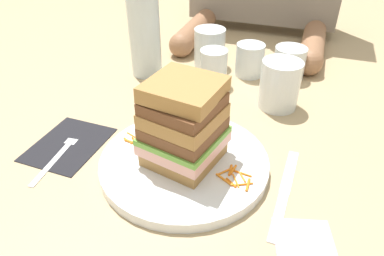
{
  "coord_description": "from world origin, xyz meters",
  "views": [
    {
      "loc": [
        0.16,
        -0.44,
        0.38
      ],
      "look_at": [
        0.0,
        0.0,
        0.06
      ],
      "focal_mm": 33.35,
      "sensor_mm": 36.0,
      "label": 1
    }
  ],
  "objects_px": {
    "knife": "(284,194)",
    "napkin_pink": "(305,245)",
    "napkin_dark": "(69,144)",
    "juice_glass": "(279,86)",
    "empty_tumbler_3": "(250,60)",
    "main_plate": "(186,163)",
    "fork": "(61,150)",
    "empty_tumbler_0": "(213,67)",
    "water_bottle": "(143,19)",
    "empty_tumbler_1": "(289,63)",
    "sandwich": "(185,124)",
    "empty_tumbler_2": "(210,47)"
  },
  "relations": [
    {
      "from": "napkin_dark",
      "to": "knife",
      "type": "distance_m",
      "value": 0.37
    },
    {
      "from": "empty_tumbler_3",
      "to": "napkin_pink",
      "type": "distance_m",
      "value": 0.49
    },
    {
      "from": "juice_glass",
      "to": "sandwich",
      "type": "bearing_deg",
      "value": -115.11
    },
    {
      "from": "knife",
      "to": "napkin_pink",
      "type": "bearing_deg",
      "value": -65.96
    },
    {
      "from": "napkin_dark",
      "to": "sandwich",
      "type": "bearing_deg",
      "value": 3.43
    },
    {
      "from": "main_plate",
      "to": "napkin_pink",
      "type": "xyz_separation_m",
      "value": [
        0.2,
        -0.09,
        -0.01
      ]
    },
    {
      "from": "napkin_dark",
      "to": "juice_glass",
      "type": "relative_size",
      "value": 1.44
    },
    {
      "from": "napkin_dark",
      "to": "empty_tumbler_3",
      "type": "distance_m",
      "value": 0.45
    },
    {
      "from": "sandwich",
      "to": "empty_tumbler_2",
      "type": "xyz_separation_m",
      "value": [
        -0.08,
        0.38,
        -0.04
      ]
    },
    {
      "from": "sandwich",
      "to": "water_bottle",
      "type": "distance_m",
      "value": 0.36
    },
    {
      "from": "sandwich",
      "to": "napkin_dark",
      "type": "distance_m",
      "value": 0.23
    },
    {
      "from": "napkin_dark",
      "to": "main_plate",
      "type": "bearing_deg",
      "value": 3.17
    },
    {
      "from": "napkin_dark",
      "to": "juice_glass",
      "type": "height_order",
      "value": "juice_glass"
    },
    {
      "from": "knife",
      "to": "fork",
      "type": "bearing_deg",
      "value": -176.36
    },
    {
      "from": "napkin_dark",
      "to": "empty_tumbler_0",
      "type": "distance_m",
      "value": 0.35
    },
    {
      "from": "empty_tumbler_0",
      "to": "empty_tumbler_3",
      "type": "relative_size",
      "value": 1.09
    },
    {
      "from": "juice_glass",
      "to": "napkin_pink",
      "type": "height_order",
      "value": "juice_glass"
    },
    {
      "from": "main_plate",
      "to": "empty_tumbler_3",
      "type": "distance_m",
      "value": 0.37
    },
    {
      "from": "juice_glass",
      "to": "empty_tumbler_1",
      "type": "height_order",
      "value": "juice_glass"
    },
    {
      "from": "knife",
      "to": "empty_tumbler_3",
      "type": "bearing_deg",
      "value": 109.32
    },
    {
      "from": "empty_tumbler_3",
      "to": "sandwich",
      "type": "bearing_deg",
      "value": -94.44
    },
    {
      "from": "sandwich",
      "to": "empty_tumbler_3",
      "type": "distance_m",
      "value": 0.37
    },
    {
      "from": "fork",
      "to": "empty_tumbler_0",
      "type": "xyz_separation_m",
      "value": [
        0.17,
        0.32,
        0.04
      ]
    },
    {
      "from": "main_plate",
      "to": "napkin_dark",
      "type": "xyz_separation_m",
      "value": [
        -0.22,
        -0.01,
        -0.01
      ]
    },
    {
      "from": "main_plate",
      "to": "empty_tumbler_3",
      "type": "bearing_deg",
      "value": 85.67
    },
    {
      "from": "empty_tumbler_1",
      "to": "napkin_pink",
      "type": "distance_m",
      "value": 0.48
    },
    {
      "from": "knife",
      "to": "water_bottle",
      "type": "relative_size",
      "value": 0.7
    },
    {
      "from": "juice_glass",
      "to": "empty_tumbler_1",
      "type": "bearing_deg",
      "value": 87.95
    },
    {
      "from": "knife",
      "to": "empty_tumbler_3",
      "type": "relative_size",
      "value": 2.67
    },
    {
      "from": "empty_tumbler_0",
      "to": "empty_tumbler_3",
      "type": "bearing_deg",
      "value": 47.82
    },
    {
      "from": "napkin_dark",
      "to": "water_bottle",
      "type": "height_order",
      "value": "water_bottle"
    },
    {
      "from": "juice_glass",
      "to": "empty_tumbler_0",
      "type": "height_order",
      "value": "juice_glass"
    },
    {
      "from": "main_plate",
      "to": "empty_tumbler_2",
      "type": "relative_size",
      "value": 2.94
    },
    {
      "from": "empty_tumbler_0",
      "to": "empty_tumbler_2",
      "type": "relative_size",
      "value": 0.88
    },
    {
      "from": "sandwich",
      "to": "empty_tumbler_0",
      "type": "relative_size",
      "value": 1.68
    },
    {
      "from": "empty_tumbler_0",
      "to": "empty_tumbler_3",
      "type": "xyz_separation_m",
      "value": [
        0.07,
        0.07,
        -0.0
      ]
    },
    {
      "from": "main_plate",
      "to": "fork",
      "type": "distance_m",
      "value": 0.22
    },
    {
      "from": "fork",
      "to": "empty_tumbler_3",
      "type": "bearing_deg",
      "value": 58.74
    },
    {
      "from": "napkin_dark",
      "to": "juice_glass",
      "type": "bearing_deg",
      "value": 37.67
    },
    {
      "from": "fork",
      "to": "water_bottle",
      "type": "xyz_separation_m",
      "value": [
        0.01,
        0.33,
        0.13
      ]
    },
    {
      "from": "knife",
      "to": "napkin_dark",
      "type": "bearing_deg",
      "value": -179.78
    },
    {
      "from": "empty_tumbler_2",
      "to": "napkin_pink",
      "type": "bearing_deg",
      "value": -60.29
    },
    {
      "from": "empty_tumbler_3",
      "to": "water_bottle",
      "type": "bearing_deg",
      "value": -162.74
    },
    {
      "from": "fork",
      "to": "juice_glass",
      "type": "xyz_separation_m",
      "value": [
        0.33,
        0.28,
        0.04
      ]
    },
    {
      "from": "main_plate",
      "to": "sandwich",
      "type": "xyz_separation_m",
      "value": [
        -0.0,
        0.0,
        0.07
      ]
    },
    {
      "from": "juice_glass",
      "to": "water_bottle",
      "type": "height_order",
      "value": "water_bottle"
    },
    {
      "from": "sandwich",
      "to": "main_plate",
      "type": "bearing_deg",
      "value": -57.84
    },
    {
      "from": "napkin_dark",
      "to": "fork",
      "type": "xyz_separation_m",
      "value": [
        0.0,
        -0.02,
        0.0
      ]
    },
    {
      "from": "sandwich",
      "to": "empty_tumbler_2",
      "type": "distance_m",
      "value": 0.39
    },
    {
      "from": "fork",
      "to": "empty_tumbler_2",
      "type": "bearing_deg",
      "value": 71.84
    }
  ]
}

